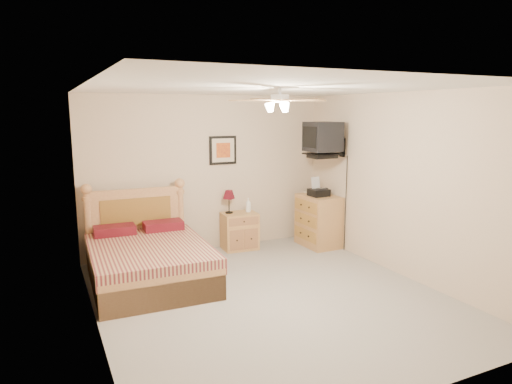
% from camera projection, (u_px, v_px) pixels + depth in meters
% --- Properties ---
extents(floor, '(4.50, 4.50, 0.00)m').
position_uv_depth(floor, '(270.00, 297.00, 5.58)').
color(floor, gray).
rests_on(floor, ground).
extents(ceiling, '(4.00, 4.50, 0.04)m').
position_uv_depth(ceiling, '(272.00, 88.00, 5.14)').
color(ceiling, white).
rests_on(ceiling, ground).
extents(wall_back, '(4.00, 0.04, 2.50)m').
position_uv_depth(wall_back, '(207.00, 174.00, 7.36)').
color(wall_back, '#CAB295').
rests_on(wall_back, ground).
extents(wall_front, '(4.00, 0.04, 2.50)m').
position_uv_depth(wall_front, '(411.00, 247.00, 3.36)').
color(wall_front, '#CAB295').
rests_on(wall_front, ground).
extents(wall_left, '(0.04, 4.50, 2.50)m').
position_uv_depth(wall_left, '(92.00, 213.00, 4.51)').
color(wall_left, '#CAB295').
rests_on(wall_left, ground).
extents(wall_right, '(0.04, 4.50, 2.50)m').
position_uv_depth(wall_right, '(401.00, 185.00, 6.20)').
color(wall_right, '#CAB295').
rests_on(wall_right, ground).
extents(bed, '(1.51, 1.95, 1.24)m').
position_uv_depth(bed, '(148.00, 237.00, 5.95)').
color(bed, '#B3734B').
rests_on(bed, ground).
extents(nightstand, '(0.58, 0.45, 0.60)m').
position_uv_depth(nightstand, '(240.00, 231.00, 7.50)').
color(nightstand, '#A67934').
rests_on(nightstand, ground).
extents(table_lamp, '(0.22, 0.22, 0.38)m').
position_uv_depth(table_lamp, '(229.00, 202.00, 7.42)').
color(table_lamp, '#5C0E1B').
rests_on(table_lamp, nightstand).
extents(lotion_bottle, '(0.11, 0.11, 0.23)m').
position_uv_depth(lotion_bottle, '(248.00, 205.00, 7.51)').
color(lotion_bottle, white).
rests_on(lotion_bottle, nightstand).
extents(framed_picture, '(0.46, 0.04, 0.46)m').
position_uv_depth(framed_picture, '(223.00, 150.00, 7.39)').
color(framed_picture, black).
rests_on(framed_picture, wall_back).
extents(dresser, '(0.52, 0.74, 0.86)m').
position_uv_depth(dresser, '(318.00, 221.00, 7.66)').
color(dresser, '#B38548').
rests_on(dresser, ground).
extents(fax_machine, '(0.31, 0.32, 0.31)m').
position_uv_depth(fax_machine, '(319.00, 187.00, 7.52)').
color(fax_machine, black).
rests_on(fax_machine, dresser).
extents(magazine_lower, '(0.25, 0.28, 0.02)m').
position_uv_depth(magazine_lower, '(309.00, 193.00, 7.73)').
color(magazine_lower, beige).
rests_on(magazine_lower, dresser).
extents(magazine_upper, '(0.27, 0.33, 0.02)m').
position_uv_depth(magazine_upper, '(309.00, 192.00, 7.73)').
color(magazine_upper, gray).
rests_on(magazine_upper, magazine_lower).
extents(wall_tv, '(0.56, 0.46, 0.58)m').
position_uv_depth(wall_tv, '(331.00, 139.00, 7.19)').
color(wall_tv, black).
rests_on(wall_tv, wall_right).
extents(ceiling_fan, '(1.14, 1.14, 0.28)m').
position_uv_depth(ceiling_fan, '(280.00, 100.00, 4.99)').
color(ceiling_fan, white).
rests_on(ceiling_fan, ceiling).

